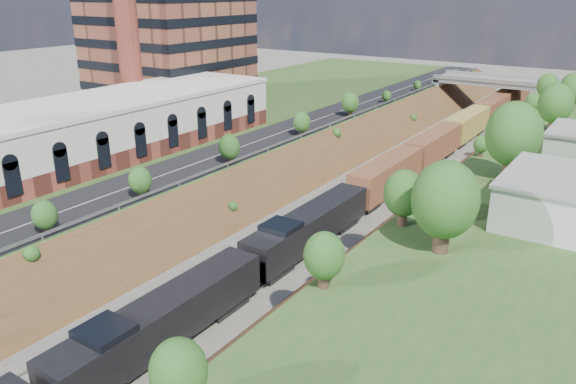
# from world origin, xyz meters

# --- Properties ---
(platform_left) EXTENTS (44.00, 180.00, 5.00)m
(platform_left) POSITION_xyz_m (-33.00, 60.00, 2.50)
(platform_left) COLOR #2F5623
(platform_left) RESTS_ON ground
(embankment_left) EXTENTS (10.00, 180.00, 10.00)m
(embankment_left) POSITION_xyz_m (-11.00, 60.00, 0.00)
(embankment_left) COLOR brown
(embankment_left) RESTS_ON ground
(embankment_right) EXTENTS (10.00, 180.00, 10.00)m
(embankment_right) POSITION_xyz_m (11.00, 60.00, 0.00)
(embankment_right) COLOR brown
(embankment_right) RESTS_ON ground
(rail_left_track) EXTENTS (1.58, 180.00, 0.18)m
(rail_left_track) POSITION_xyz_m (-2.60, 60.00, 0.09)
(rail_left_track) COLOR gray
(rail_left_track) RESTS_ON ground
(rail_right_track) EXTENTS (1.58, 180.00, 0.18)m
(rail_right_track) POSITION_xyz_m (2.60, 60.00, 0.09)
(rail_right_track) COLOR gray
(rail_right_track) RESTS_ON ground
(road) EXTENTS (8.00, 180.00, 0.10)m
(road) POSITION_xyz_m (-15.50, 60.00, 5.05)
(road) COLOR black
(road) RESTS_ON platform_left
(guardrail) EXTENTS (0.10, 171.00, 0.70)m
(guardrail) POSITION_xyz_m (-11.40, 59.80, 5.55)
(guardrail) COLOR #99999E
(guardrail) RESTS_ON platform_left
(commercial_building) EXTENTS (14.30, 62.30, 7.00)m
(commercial_building) POSITION_xyz_m (-28.00, 38.00, 8.51)
(commercial_building) COLOR brown
(commercial_building) RESTS_ON platform_left
(overpass) EXTENTS (24.50, 8.30, 7.40)m
(overpass) POSITION_xyz_m (0.00, 122.00, 4.92)
(overpass) COLOR gray
(overpass) RESTS_ON ground
(white_building_near) EXTENTS (9.00, 12.00, 4.00)m
(white_building_near) POSITION_xyz_m (23.50, 52.00, 7.00)
(white_building_near) COLOR silver
(white_building_near) RESTS_ON platform_right
(tree_right_large) EXTENTS (5.25, 5.25, 7.61)m
(tree_right_large) POSITION_xyz_m (17.00, 40.00, 9.38)
(tree_right_large) COLOR #473323
(tree_right_large) RESTS_ON platform_right
(freight_train) EXTENTS (3.18, 144.55, 4.71)m
(freight_train) POSITION_xyz_m (2.60, 68.54, 2.67)
(freight_train) COLOR black
(freight_train) RESTS_ON ground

